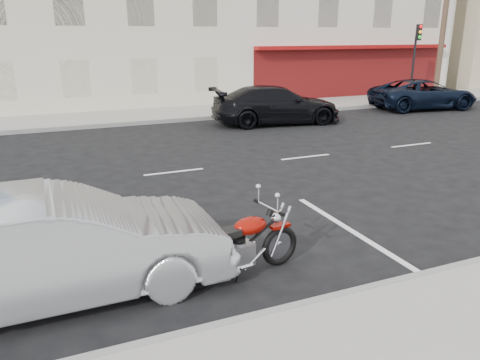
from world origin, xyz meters
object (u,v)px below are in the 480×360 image
Objects in this scene: fire_hydrant at (387,92)px; sedan_silver at (59,247)px; utility_pole at (446,9)px; suv_far at (423,94)px; motorcycle at (281,237)px; car_far at (276,105)px; traffic_light at (415,52)px.

sedan_silver reaches higher than fire_hydrant.
utility_pole is at bearing -56.11° from sedan_silver.
fire_hydrant is 21.95m from sedan_silver.
motorcycle is at bearing 137.45° from suv_far.
sedan_silver is 0.89× the size of car_far.
fire_hydrant is 8.98m from car_far.
utility_pole is at bearing 7.61° from traffic_light.
suv_far is at bearing -56.93° from sedan_silver.
motorcycle is 0.39× the size of car_far.
traffic_light is 5.28× the size of fire_hydrant.
sedan_silver is at bearing 165.31° from motorcycle.
fire_hydrant is 0.35× the size of motorcycle.
motorcycle is 17.92m from suv_far.
sedan_silver is (-20.52, -13.97, -3.98)m from utility_pole.
sedan_silver reaches higher than motorcycle.
motorcycle is at bearing -140.50° from utility_pole.
car_far is at bearing -163.79° from utility_pole.
suv_far is at bearing -122.02° from traffic_light.
utility_pole reaches higher than sedan_silver.
traffic_light is 1.86× the size of motorcycle.
utility_pole is 6.07m from suv_far.
traffic_light reaches higher than fire_hydrant.
utility_pole is 1.95× the size of sedan_silver.
car_far is at bearing -158.16° from fire_hydrant.
traffic_light is 3.50m from suv_far.
sedan_silver is (-3.19, 0.31, 0.29)m from motorcycle.
traffic_light is at bearing -172.39° from utility_pole.
traffic_light reaches higher than suv_far.
sedan_silver is at bearing -145.75° from utility_pole.
fire_hydrant is 0.14× the size of car_far.
car_far is (-8.33, -3.34, 0.22)m from fire_hydrant.
fire_hydrant is at bearing -178.36° from utility_pole.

